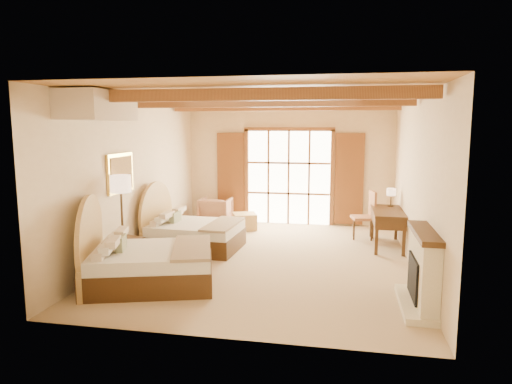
% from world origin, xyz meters
% --- Properties ---
extents(floor, '(7.00, 7.00, 0.00)m').
position_xyz_m(floor, '(0.00, 0.00, 0.00)').
color(floor, tan).
rests_on(floor, ground).
extents(wall_back, '(5.50, 0.00, 5.50)m').
position_xyz_m(wall_back, '(0.00, 3.50, 1.60)').
color(wall_back, beige).
rests_on(wall_back, ground).
extents(wall_left, '(0.00, 7.00, 7.00)m').
position_xyz_m(wall_left, '(-2.75, 0.00, 1.60)').
color(wall_left, beige).
rests_on(wall_left, ground).
extents(wall_right, '(0.00, 7.00, 7.00)m').
position_xyz_m(wall_right, '(2.75, 0.00, 1.60)').
color(wall_right, beige).
rests_on(wall_right, ground).
extents(ceiling, '(7.00, 7.00, 0.00)m').
position_xyz_m(ceiling, '(0.00, 0.00, 3.20)').
color(ceiling, '#BC853E').
rests_on(ceiling, ground).
extents(ceiling_beams, '(5.39, 4.60, 0.18)m').
position_xyz_m(ceiling_beams, '(0.00, 0.00, 3.08)').
color(ceiling_beams, brown).
rests_on(ceiling_beams, ceiling).
extents(french_doors, '(3.95, 0.08, 2.60)m').
position_xyz_m(french_doors, '(0.00, 3.44, 1.25)').
color(french_doors, white).
rests_on(french_doors, ground).
extents(fireplace, '(0.46, 1.40, 1.16)m').
position_xyz_m(fireplace, '(2.60, -2.00, 0.51)').
color(fireplace, beige).
rests_on(fireplace, ground).
extents(painting, '(0.06, 0.95, 0.75)m').
position_xyz_m(painting, '(-2.70, -0.75, 1.75)').
color(painting, gold).
rests_on(painting, wall_left).
extents(canopy_valance, '(0.70, 1.40, 0.45)m').
position_xyz_m(canopy_valance, '(-2.40, -2.00, 2.95)').
color(canopy_valance, beige).
rests_on(canopy_valance, ceiling).
extents(bed_near, '(2.44, 2.05, 1.34)m').
position_xyz_m(bed_near, '(-1.82, -1.83, 0.40)').
color(bed_near, '#412513').
rests_on(bed_near, floor).
extents(bed_far, '(1.98, 1.54, 1.25)m').
position_xyz_m(bed_far, '(-1.81, 0.46, 0.38)').
color(bed_far, '#412513').
rests_on(bed_far, floor).
extents(nightstand, '(0.60, 0.60, 0.57)m').
position_xyz_m(nightstand, '(-2.47, -1.06, 0.28)').
color(nightstand, '#412513').
rests_on(nightstand, floor).
extents(floor_lamp, '(0.37, 0.37, 1.76)m').
position_xyz_m(floor_lamp, '(-2.50, -1.16, 1.49)').
color(floor_lamp, '#382A19').
rests_on(floor_lamp, floor).
extents(armchair, '(0.81, 0.83, 0.74)m').
position_xyz_m(armchair, '(-1.88, 2.85, 0.37)').
color(armchair, '#A57056').
rests_on(armchair, floor).
extents(ottoman, '(0.73, 0.73, 0.41)m').
position_xyz_m(ottoman, '(-1.02, 2.52, 0.21)').
color(ottoman, tan).
rests_on(ottoman, floor).
extents(desk, '(0.65, 1.52, 0.82)m').
position_xyz_m(desk, '(2.42, 1.43, 0.44)').
color(desk, '#412513').
rests_on(desk, floor).
extents(desk_chair, '(0.59, 0.59, 1.13)m').
position_xyz_m(desk_chair, '(1.95, 2.10, 0.35)').
color(desk_chair, '#A96D46').
rests_on(desk_chair, floor).
extents(desk_lamp, '(0.21, 0.21, 0.41)m').
position_xyz_m(desk_lamp, '(2.53, 1.96, 1.13)').
color(desk_lamp, '#382A19').
rests_on(desk_lamp, desk).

